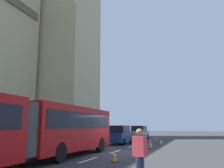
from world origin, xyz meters
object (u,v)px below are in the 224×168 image
Objects in this scene: traffic_cone_west at (115,156)px; traffic_cone_east at (161,143)px; articulated_bus at (10,127)px; sedan_trailing at (140,133)px; pedestrian_near_cones at (140,155)px; sedan_lead at (119,135)px; traffic_cone_middle at (151,145)px.

traffic_cone_west is 11.15m from traffic_cone_east.
articulated_bus is 31.04× the size of traffic_cone_west.
articulated_bus is at bearing 179.78° from sedan_trailing.
pedestrian_near_cones is (-25.32, -5.73, -0.00)m from sedan_trailing.
pedestrian_near_cones is at bearing -152.63° from traffic_cone_west.
sedan_lead reaches higher than traffic_cone_east.
sedan_lead is at bearing 16.27° from traffic_cone_west.
pedestrian_near_cones is (-12.50, -1.93, 0.63)m from traffic_cone_middle.
sedan_trailing is 10.60m from traffic_cone_east.
traffic_cone_west and traffic_cone_east have the same top height.
traffic_cone_middle is (11.52, -3.90, -1.46)m from articulated_bus.
traffic_cone_west is 0.34× the size of pedestrian_near_cones.
pedestrian_near_cones is (-0.98, -5.83, -0.83)m from articulated_bus.
traffic_cone_east is (14.64, -4.31, -1.46)m from articulated_bus.
articulated_bus is 5.97m from pedestrian_near_cones.
traffic_cone_middle is 1.00× the size of traffic_cone_east.
traffic_cone_east is (-0.48, -4.20, -0.63)m from sedan_lead.
traffic_cone_east is (-9.71, -4.22, -0.63)m from sedan_trailing.
articulated_bus is at bearing 161.32° from traffic_cone_middle.
traffic_cone_west is at bearing -170.71° from sedan_trailing.
sedan_trailing is (9.22, 0.02, 0.00)m from sedan_lead.
pedestrian_near_cones is at bearing -171.21° from traffic_cone_middle.
traffic_cone_middle is at bearing 8.79° from pedestrian_near_cones.
articulated_bus is at bearing 135.09° from traffic_cone_west.
traffic_cone_west is 1.00× the size of traffic_cone_middle.
traffic_cone_east is at bearing -16.42° from articulated_bus.
articulated_bus is 4.09× the size of sedan_lead.
sedan_trailing is 7.59× the size of traffic_cone_east.
articulated_bus is at bearing 80.47° from pedestrian_near_cones.
articulated_bus is 31.04× the size of traffic_cone_east.
sedan_trailing reaches higher than traffic_cone_west.
sedan_lead is 4.27m from traffic_cone_east.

